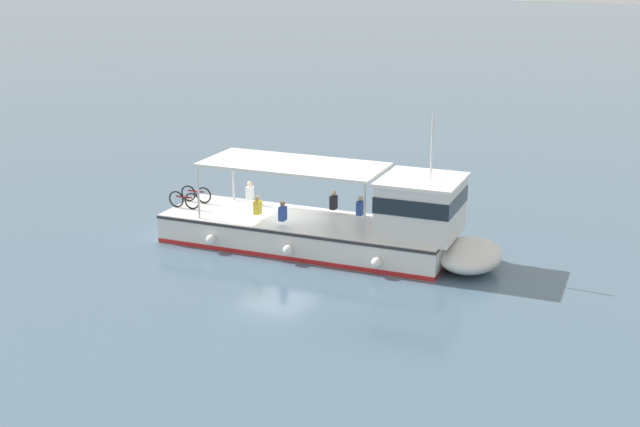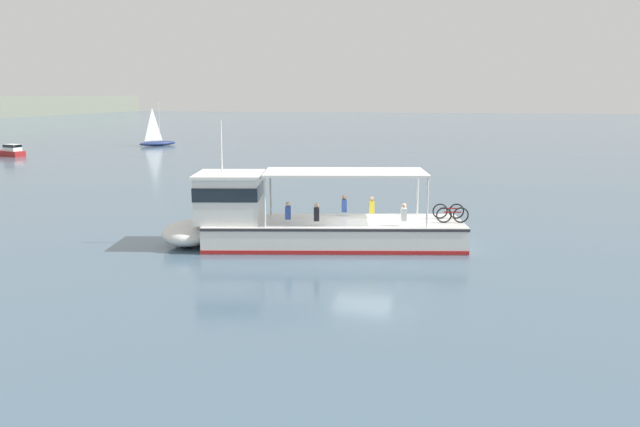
# 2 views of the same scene
# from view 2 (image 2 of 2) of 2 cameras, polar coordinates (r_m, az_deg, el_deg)

# --- Properties ---
(ground_plane) EXTENTS (400.00, 400.00, 0.00)m
(ground_plane) POSITION_cam_2_polar(r_m,az_deg,el_deg) (26.78, 3.91, -3.08)
(ground_plane) COLOR slate
(ferry_main) EXTENTS (5.66, 13.07, 5.32)m
(ferry_main) POSITION_cam_2_polar(r_m,az_deg,el_deg) (26.87, -2.16, -0.80)
(ferry_main) COLOR white
(ferry_main) RESTS_ON ground
(sailboat_far_left) EXTENTS (4.60, 4.13, 5.40)m
(sailboat_far_left) POSITION_cam_2_polar(r_m,az_deg,el_deg) (82.36, -14.42, 6.29)
(sailboat_far_left) COLOR navy
(sailboat_far_left) RESTS_ON ground
(motorboat_off_stern) EXTENTS (2.19, 3.81, 1.26)m
(motorboat_off_stern) POSITION_cam_2_polar(r_m,az_deg,el_deg) (73.70, -26.08, 5.07)
(motorboat_off_stern) COLOR maroon
(motorboat_off_stern) RESTS_ON ground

